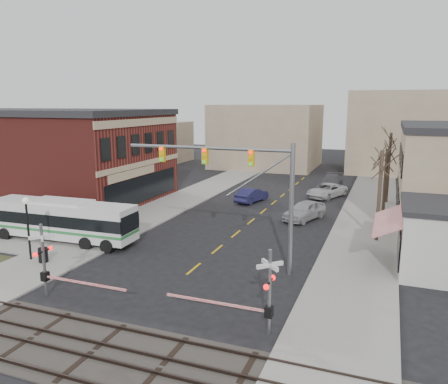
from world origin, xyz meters
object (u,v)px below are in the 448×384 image
(street_lamp, at_px, (27,215))
(trash_bin, at_px, (43,255))
(car_c, at_px, (327,191))
(transit_bus, at_px, (62,219))
(car_d, at_px, (331,182))
(pedestrian_near, at_px, (79,234))
(pedestrian_far, at_px, (98,219))
(traffic_signal_mast, at_px, (244,178))
(car_b, at_px, (252,195))
(car_a, at_px, (304,210))
(rr_crossing_east, at_px, (260,292))
(rr_crossing_west, at_px, (50,262))

(street_lamp, height_order, trash_bin, street_lamp)
(trash_bin, xyz_separation_m, car_c, (14.27, 27.35, 0.16))
(transit_bus, bearing_deg, car_d, 60.26)
(trash_bin, bearing_deg, street_lamp, 174.88)
(pedestrian_near, xyz_separation_m, pedestrian_far, (-0.96, 3.51, 0.10))
(trash_bin, xyz_separation_m, pedestrian_far, (-1.12, 7.27, 0.45))
(traffic_signal_mast, distance_m, car_b, 19.62)
(traffic_signal_mast, xyz_separation_m, car_a, (1.42, 13.06, -4.94))
(trash_bin, bearing_deg, car_a, 50.96)
(pedestrian_far, bearing_deg, transit_bus, -134.65)
(traffic_signal_mast, height_order, pedestrian_near, traffic_signal_mast)
(traffic_signal_mast, height_order, rr_crossing_east, traffic_signal_mast)
(street_lamp, relative_size, car_b, 0.92)
(rr_crossing_east, xyz_separation_m, car_c, (-1.26, 30.75, -1.22))
(street_lamp, distance_m, car_a, 22.61)
(transit_bus, bearing_deg, rr_crossing_east, -23.52)
(car_a, relative_size, car_c, 0.92)
(traffic_signal_mast, relative_size, rr_crossing_west, 1.95)
(traffic_signal_mast, relative_size, pedestrian_near, 6.70)
(trash_bin, relative_size, car_c, 0.17)
(rr_crossing_east, height_order, street_lamp, street_lamp)
(rr_crossing_west, xyz_separation_m, car_c, (10.19, 31.07, -1.22))
(traffic_signal_mast, relative_size, street_lamp, 2.63)
(street_lamp, bearing_deg, car_c, 60.46)
(transit_bus, height_order, pedestrian_far, transit_bus)
(car_c, height_order, pedestrian_far, pedestrian_far)
(rr_crossing_east, relative_size, car_c, 1.04)
(rr_crossing_east, xyz_separation_m, car_a, (-1.79, 20.35, -1.12))
(street_lamp, bearing_deg, traffic_signal_mast, 15.68)
(car_c, bearing_deg, rr_crossing_west, -83.95)
(trash_bin, height_order, car_d, car_d)
(rr_crossing_east, distance_m, car_b, 26.90)
(street_lamp, distance_m, car_c, 31.40)
(rr_crossing_east, bearing_deg, car_b, 108.03)
(traffic_signal_mast, height_order, street_lamp, traffic_signal_mast)
(car_a, height_order, pedestrian_far, pedestrian_far)
(rr_crossing_west, bearing_deg, pedestrian_near, 119.60)
(car_d, bearing_deg, pedestrian_far, -120.45)
(rr_crossing_east, relative_size, car_b, 1.23)
(car_b, bearing_deg, traffic_signal_mast, 119.82)
(pedestrian_near, bearing_deg, car_c, -38.67)
(car_c, relative_size, pedestrian_near, 3.30)
(car_c, bearing_deg, trash_bin, -93.35)
(trash_bin, bearing_deg, transit_bus, 115.99)
(transit_bus, distance_m, rr_crossing_east, 19.21)
(traffic_signal_mast, bearing_deg, car_d, 86.50)
(pedestrian_near, bearing_deg, street_lamp, 157.56)
(rr_crossing_west, relative_size, rr_crossing_east, 1.00)
(car_c, xyz_separation_m, car_d, (-0.19, 5.20, 0.10))
(transit_bus, height_order, trash_bin, transit_bus)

